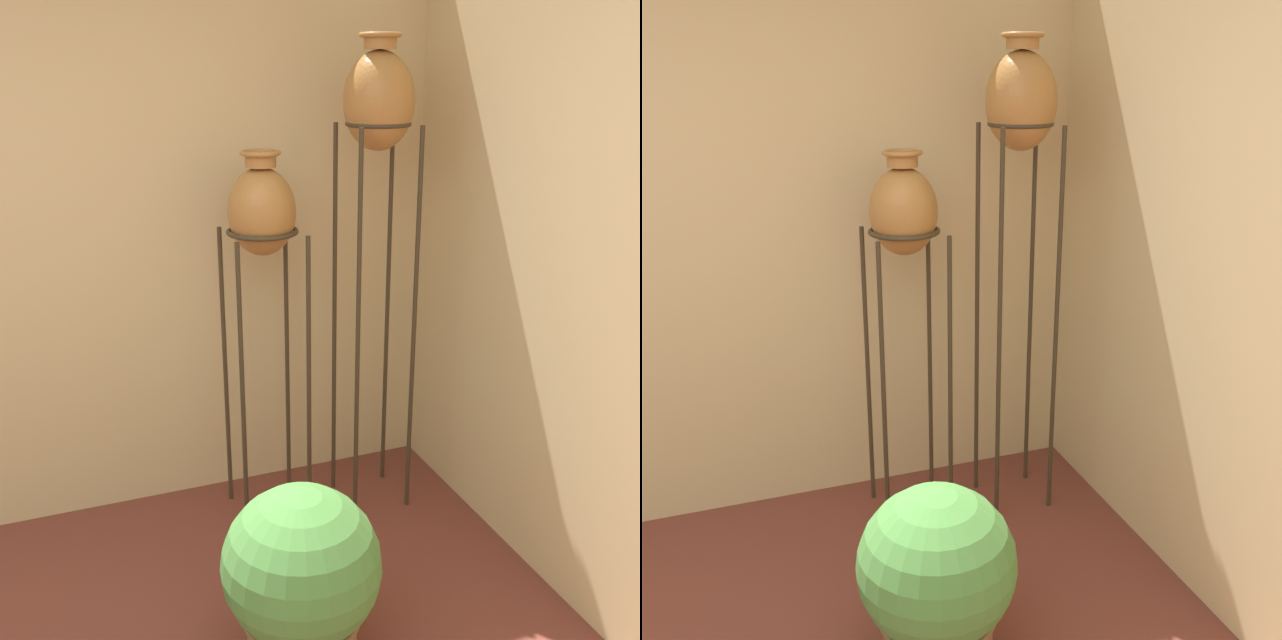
{
  "view_description": "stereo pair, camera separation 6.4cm",
  "coord_description": "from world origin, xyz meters",
  "views": [
    {
      "loc": [
        0.31,
        -1.17,
        2.02
      ],
      "look_at": [
        1.43,
        1.74,
        0.93
      ],
      "focal_mm": 42.0,
      "sensor_mm": 36.0,
      "label": 1
    },
    {
      "loc": [
        0.37,
        -1.19,
        2.02
      ],
      "look_at": [
        1.43,
        1.74,
        0.93
      ],
      "focal_mm": 42.0,
      "sensor_mm": 36.0,
      "label": 2
    }
  ],
  "objects": [
    {
      "name": "vase_stand_tall",
      "position": [
        1.67,
        1.71,
        1.79
      ],
      "size": [
        0.29,
        0.29,
        2.12
      ],
      "color": "#382D1E",
      "rests_on": "ground_plane"
    },
    {
      "name": "potted_plant",
      "position": [
        1.0,
        0.79,
        0.37
      ],
      "size": [
        0.54,
        0.54,
        0.7
      ],
      "color": "brown",
      "rests_on": "ground_plane"
    },
    {
      "name": "vase_stand_medium",
      "position": [
        1.18,
        1.77,
        1.38
      ],
      "size": [
        0.32,
        0.32,
        1.67
      ],
      "color": "#382D1E",
      "rests_on": "ground_plane"
    }
  ]
}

